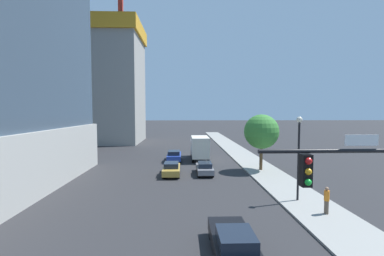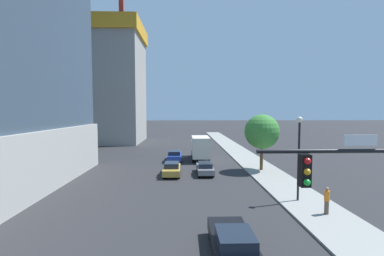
{
  "view_description": "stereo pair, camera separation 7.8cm",
  "coord_description": "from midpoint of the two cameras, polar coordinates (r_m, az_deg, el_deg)",
  "views": [
    {
      "loc": [
        -0.4,
        -5.94,
        6.92
      ],
      "look_at": [
        0.24,
        13.22,
        5.72
      ],
      "focal_mm": 24.84,
      "sensor_mm": 36.0,
      "label": 1
    },
    {
      "loc": [
        -0.32,
        -5.94,
        6.92
      ],
      "look_at": [
        0.24,
        13.22,
        5.72
      ],
      "focal_mm": 24.84,
      "sensor_mm": 36.0,
      "label": 2
    }
  ],
  "objects": [
    {
      "name": "sidewalk",
      "position": [
        28.36,
        17.6,
        -10.55
      ],
      "size": [
        4.07,
        120.0,
        0.15
      ],
      "primitive_type": "cube",
      "color": "gray",
      "rests_on": "ground"
    },
    {
      "name": "construction_building",
      "position": [
        63.25,
        -17.95,
        10.19
      ],
      "size": [
        16.67,
        24.83,
        33.81
      ],
      "color": "#9E9B93",
      "rests_on": "ground"
    },
    {
      "name": "car_gray",
      "position": [
        29.58,
        2.87,
        -8.56
      ],
      "size": [
        1.72,
        4.27,
        1.35
      ],
      "color": "slate",
      "rests_on": "ground"
    },
    {
      "name": "street_tree",
      "position": [
        31.64,
        14.84,
        -0.79
      ],
      "size": [
        3.98,
        3.98,
        6.43
      ],
      "color": "brown",
      "rests_on": "sidewalk"
    },
    {
      "name": "car_black",
      "position": [
        13.83,
        8.83,
        -22.96
      ],
      "size": [
        1.94,
        4.59,
        1.52
      ],
      "color": "black",
      "rests_on": "ground"
    },
    {
      "name": "box_truck",
      "position": [
        38.08,
        1.82,
        -4.07
      ],
      "size": [
        2.36,
        7.0,
        3.37
      ],
      "color": "silver",
      "rests_on": "ground"
    },
    {
      "name": "car_blue",
      "position": [
        37.24,
        -3.7,
        -5.95
      ],
      "size": [
        1.89,
        4.66,
        1.51
      ],
      "color": "#233D9E",
      "rests_on": "ground"
    },
    {
      "name": "traffic_light_pole",
      "position": [
        10.55,
        33.06,
        -11.48
      ],
      "size": [
        5.3,
        0.48,
        6.02
      ],
      "color": "black",
      "rests_on": "sidewalk"
    },
    {
      "name": "pedestrian_orange_shirt",
      "position": [
        20.19,
        27.06,
        -13.64
      ],
      "size": [
        0.34,
        0.34,
        1.8
      ],
      "color": "brown",
      "rests_on": "sidewalk"
    },
    {
      "name": "street_lamp",
      "position": [
        21.63,
        22.09,
        -3.72
      ],
      "size": [
        0.44,
        0.44,
        6.37
      ],
      "color": "black",
      "rests_on": "sidewalk"
    },
    {
      "name": "car_gold",
      "position": [
        29.2,
        -4.27,
        -8.72
      ],
      "size": [
        1.81,
        4.38,
        1.42
      ],
      "color": "#AD8938",
      "rests_on": "ground"
    }
  ]
}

